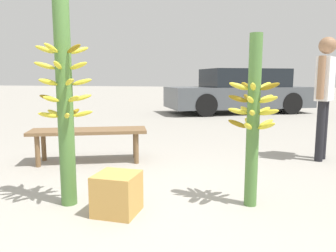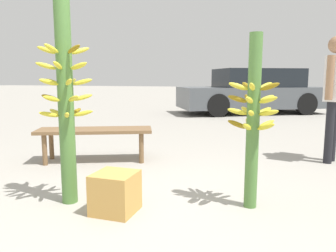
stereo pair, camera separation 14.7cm
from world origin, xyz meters
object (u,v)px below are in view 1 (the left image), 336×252
(vendor_person, at_px, (325,87))
(market_bench, at_px, (89,134))
(banana_stalk_left, at_px, (65,100))
(produce_crate, at_px, (117,194))
(banana_stalk_center, at_px, (253,118))
(parked_car, at_px, (240,92))

(vendor_person, distance_m, market_bench, 3.08)
(banana_stalk_left, height_order, vendor_person, banana_stalk_left)
(market_bench, height_order, produce_crate, market_bench)
(banana_stalk_center, distance_m, parked_car, 7.77)
(banana_stalk_center, bearing_deg, market_bench, 154.99)
(banana_stalk_center, height_order, market_bench, banana_stalk_center)
(banana_stalk_center, relative_size, market_bench, 0.94)
(banana_stalk_center, bearing_deg, banana_stalk_left, -165.67)
(vendor_person, height_order, parked_car, vendor_person)
(banana_stalk_left, xyz_separation_m, vendor_person, (2.35, 2.23, 0.07))
(market_bench, height_order, parked_car, parked_car)
(banana_stalk_left, xyz_separation_m, produce_crate, (0.48, -0.07, -0.73))
(banana_stalk_left, bearing_deg, banana_stalk_center, 14.33)
(produce_crate, bearing_deg, vendor_person, 50.90)
(banana_stalk_center, xyz_separation_m, market_bench, (-2.03, 0.95, -0.38))
(banana_stalk_left, distance_m, parked_car, 8.20)
(vendor_person, distance_m, produce_crate, 3.08)
(parked_car, bearing_deg, banana_stalk_left, 143.97)
(banana_stalk_center, height_order, parked_car, banana_stalk_center)
(parked_car, bearing_deg, market_bench, 138.29)
(banana_stalk_left, bearing_deg, parked_car, 83.08)
(banana_stalk_left, distance_m, vendor_person, 3.25)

